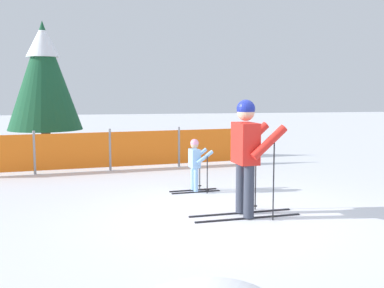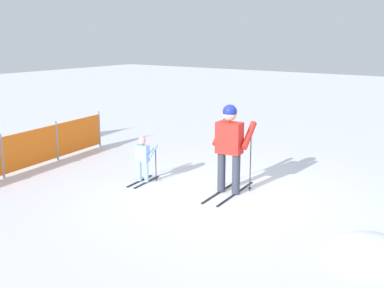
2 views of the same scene
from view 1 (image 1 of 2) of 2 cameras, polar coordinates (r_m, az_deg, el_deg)
ground_plane at (r=7.54m, az=4.80°, el=-8.68°), size 60.00×60.00×0.00m
skier_adult at (r=7.44m, az=6.54°, el=-0.38°), size 1.74×0.82×1.82m
skier_child at (r=9.23m, az=0.40°, el=-2.05°), size 0.98×0.51×1.02m
safety_fence at (r=11.81m, az=-9.70°, el=-0.66°), size 6.96×1.09×1.01m
conifer_far at (r=14.24m, az=-17.16°, el=7.94°), size 2.08×2.08×3.85m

